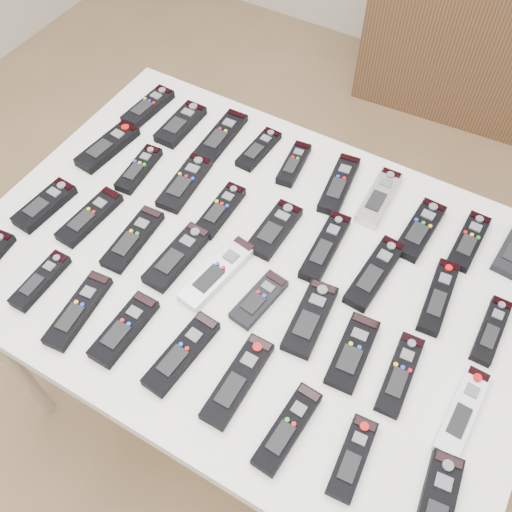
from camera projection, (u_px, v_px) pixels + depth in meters
The scene contains 38 objects.
ground at pixel (241, 379), 1.93m from camera, with size 4.00×4.00×0.00m, color brown.
table at pixel (256, 276), 1.31m from camera, with size 1.25×0.88×0.78m.
remote_0 at pixel (148, 107), 1.55m from camera, with size 0.05×0.17×0.02m, color black.
remote_1 at pixel (181, 124), 1.51m from camera, with size 0.06×0.16×0.02m, color black.
remote_2 at pixel (221, 136), 1.49m from camera, with size 0.06×0.19×0.02m, color black.
remote_3 at pixel (259, 149), 1.46m from camera, with size 0.05×0.15×0.02m, color black.
remote_4 at pixel (294, 164), 1.43m from camera, with size 0.04×0.14×0.02m, color black.
remote_5 at pixel (339, 184), 1.38m from camera, with size 0.05×0.19×0.02m, color black.
remote_6 at pixel (379, 197), 1.36m from camera, with size 0.05×0.18×0.02m, color #B7B7BC.
remote_7 at pixel (420, 230), 1.30m from camera, with size 0.06×0.18×0.02m, color black.
remote_8 at pixel (469, 241), 1.29m from camera, with size 0.05×0.17×0.02m, color black.
remote_10 at pixel (108, 147), 1.46m from camera, with size 0.06×0.18×0.02m, color black.
remote_11 at pixel (139, 169), 1.41m from camera, with size 0.05×0.16×0.02m, color black.
remote_12 at pixel (185, 183), 1.39m from camera, with size 0.06×0.18×0.02m, color black.
remote_13 at pixel (220, 210), 1.34m from camera, with size 0.05×0.16×0.02m, color black.
remote_14 at pixel (275, 229), 1.30m from camera, with size 0.06×0.16×0.02m, color black.
remote_15 at pixel (325, 247), 1.27m from camera, with size 0.05×0.19×0.02m, color black.
remote_16 at pixel (375, 273), 1.23m from camera, with size 0.05×0.20×0.02m, color black.
remote_17 at pixel (439, 297), 1.20m from camera, with size 0.05×0.19×0.02m, color black.
remote_18 at pixel (491, 330), 1.15m from camera, with size 0.04×0.16×0.02m, color black.
remote_19 at pixel (45, 205), 1.34m from camera, with size 0.06×0.16×0.02m, color black.
remote_20 at pixel (90, 217), 1.33m from camera, with size 0.05×0.18×0.02m, color black.
remote_21 at pixel (133, 239), 1.29m from camera, with size 0.05×0.18×0.02m, color black.
remote_22 at pixel (177, 257), 1.26m from camera, with size 0.06×0.18×0.02m, color black.
remote_23 at pixel (218, 272), 1.24m from camera, with size 0.05×0.20×0.02m, color #B7B7BC.
remote_24 at pixel (259, 299), 1.20m from camera, with size 0.05×0.14×0.02m, color black.
remote_25 at pixel (310, 318), 1.17m from camera, with size 0.06×0.17×0.02m, color black.
remote_26 at pixel (353, 352), 1.13m from camera, with size 0.06×0.17×0.02m, color black.
remote_27 at pixel (400, 374), 1.10m from camera, with size 0.05×0.17×0.02m, color black.
remote_28 at pixel (463, 411), 1.06m from camera, with size 0.05×0.19×0.02m, color silver.
remote_30 at pixel (41, 280), 1.22m from camera, with size 0.04×0.15×0.02m, color black.
remote_31 at pixel (78, 310), 1.18m from camera, with size 0.05×0.18×0.02m, color black.
remote_32 at pixel (124, 329), 1.15m from camera, with size 0.06×0.17×0.02m, color black.
remote_33 at pixel (182, 353), 1.12m from camera, with size 0.05×0.19×0.02m, color black.
remote_34 at pixel (238, 380), 1.09m from camera, with size 0.05×0.20×0.02m, color black.
remote_35 at pixel (288, 429), 1.03m from camera, with size 0.05×0.18×0.02m, color black.
remote_36 at pixel (352, 458), 1.01m from camera, with size 0.05×0.15×0.02m, color black.
remote_37 at pixel (436, 508), 0.96m from camera, with size 0.05×0.19×0.02m, color black.
Camera 1 is at (0.44, -0.65, 1.82)m, focal length 40.00 mm.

